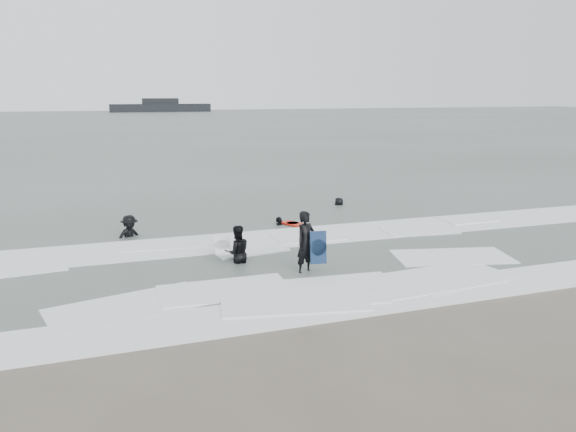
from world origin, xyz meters
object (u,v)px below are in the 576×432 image
object	(u,v)px
surfer_right_near	(279,226)
vessel_horizon	(161,107)
surfer_wading	(237,264)
surfer_breaker	(130,238)
surfer_centre	(306,274)
surfer_right_far	(339,206)

from	to	relation	value
surfer_right_near	vessel_horizon	xyz separation A→B (m)	(9.70, 138.29, 1.36)
surfer_wading	surfer_breaker	distance (m)	5.22
surfer_centre	vessel_horizon	world-z (taller)	vessel_horizon
surfer_right_far	vessel_horizon	bearing A→B (deg)	-143.07
surfer_centre	surfer_breaker	world-z (taller)	surfer_centre
surfer_wading	surfer_breaker	size ratio (longest dim) A/B	1.03
surfer_centre	surfer_right_far	xyz separation A→B (m)	(4.98, 9.00, 0.00)
surfer_right_far	surfer_wading	bearing A→B (deg)	-2.71
surfer_right_far	surfer_centre	bearing A→B (deg)	10.39
surfer_centre	surfer_breaker	bearing A→B (deg)	102.67
surfer_centre	surfer_breaker	xyz separation A→B (m)	(-4.70, 5.87, 0.00)
surfer_right_near	surfer_right_far	world-z (taller)	surfer_right_far
surfer_right_near	surfer_breaker	bearing A→B (deg)	-35.56
surfer_right_near	surfer_right_far	xyz separation A→B (m)	(3.91, 3.01, 0.00)
surfer_centre	vessel_horizon	xyz separation A→B (m)	(10.78, 144.28, 1.36)
surfer_breaker	surfer_right_near	distance (m)	5.78
surfer_centre	surfer_right_far	size ratio (longest dim) A/B	1.23
surfer_breaker	vessel_horizon	bearing A→B (deg)	58.68
surfer_centre	vessel_horizon	bearing A→B (deg)	59.68
surfer_breaker	surfer_right_far	bearing A→B (deg)	-7.05
surfer_wading	vessel_horizon	size ratio (longest dim) A/B	0.07
surfer_breaker	surfer_wading	bearing A→B (deg)	-79.60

